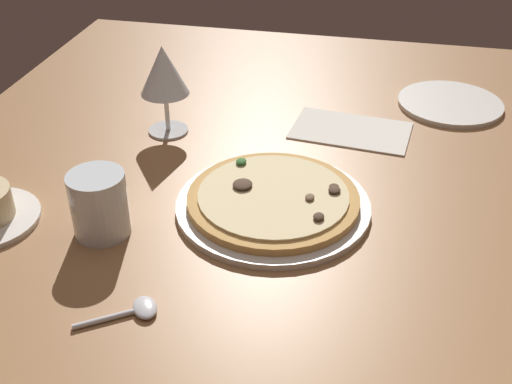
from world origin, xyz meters
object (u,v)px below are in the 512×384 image
pizza_main (273,201)px  side_plate (450,103)px  paper_menu (351,130)px  wine_glass_far (164,72)px  water_glass (100,207)px  spoon (135,310)px

pizza_main → side_plate: bearing=-33.0°
pizza_main → paper_menu: pizza_main is taller
wine_glass_far → side_plate: size_ratio=0.80×
pizza_main → wine_glass_far: bearing=49.2°
water_glass → paper_menu: (36.75, -30.73, -3.89)cm
wine_glass_far → spoon: bearing=-166.2°
pizza_main → paper_menu: bearing=-18.7°
pizza_main → side_plate: (40.56, -26.32, -0.75)cm
water_glass → side_plate: 70.27cm
wine_glass_far → side_plate: 54.28cm
side_plate → spoon: bearing=149.8°
spoon → pizza_main: bearing=-25.4°
water_glass → side_plate: water_glass is taller
water_glass → spoon: size_ratio=0.96×
wine_glass_far → paper_menu: size_ratio=0.77×
paper_menu → spoon: size_ratio=2.13×
wine_glass_far → water_glass: (-29.94, -0.71, -7.05)cm
side_plate → pizza_main: bearing=147.0°
pizza_main → wine_glass_far: (19.46, 22.55, 9.89)cm
pizza_main → wine_glass_far: size_ratio=1.80×
paper_menu → spoon: bearing=164.0°
pizza_main → water_glass: water_glass is taller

